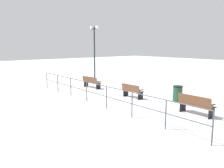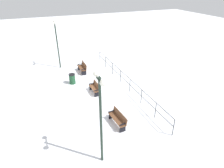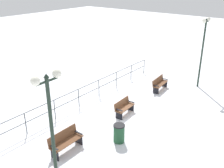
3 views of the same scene
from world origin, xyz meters
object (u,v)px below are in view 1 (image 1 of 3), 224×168
bench_nearest (196,104)px  trash_bin (178,94)px  bench_second (132,91)px  lamppost_middle (94,44)px  bench_third (91,82)px

bench_nearest → trash_bin: (1.47, 2.01, -0.03)m
bench_second → trash_bin: trash_bin is taller
bench_nearest → lamppost_middle: lamppost_middle is taller
bench_second → trash_bin: (1.36, -2.28, 0.01)m
bench_nearest → bench_third: (0.01, 8.59, -0.02)m
lamppost_middle → bench_third: bearing=-129.9°
trash_bin → bench_third: bearing=102.5°
bench_second → trash_bin: bearing=-62.0°
lamppost_middle → trash_bin: 9.25m
bench_second → lamppost_middle: bearing=72.1°
bench_second → bench_third: 4.30m
bench_second → lamppost_middle: lamppost_middle is taller
lamppost_middle → trash_bin: size_ratio=5.25×
bench_third → trash_bin: (1.45, -6.58, -0.01)m
bench_nearest → trash_bin: bench_nearest is taller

